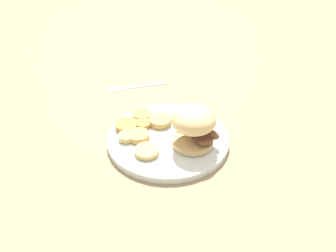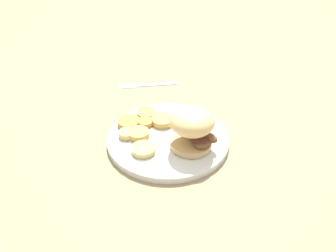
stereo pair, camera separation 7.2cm
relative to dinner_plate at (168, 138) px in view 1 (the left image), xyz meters
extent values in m
plane|color=#937F5B|center=(0.00, 0.00, -0.01)|extent=(4.00, 4.00, 0.00)
cylinder|color=silver|center=(0.00, 0.00, 0.00)|extent=(0.28, 0.28, 0.02)
torus|color=silver|center=(0.00, 0.00, 0.00)|extent=(0.27, 0.27, 0.01)
cylinder|color=tan|center=(0.05, 0.03, 0.01)|extent=(0.09, 0.09, 0.01)
ellipsoid|color=brown|center=(0.08, 0.04, 0.03)|extent=(0.03, 0.04, 0.02)
ellipsoid|color=#563323|center=(0.04, 0.06, 0.04)|extent=(0.06, 0.06, 0.01)
ellipsoid|color=brown|center=(0.06, 0.04, 0.04)|extent=(0.04, 0.04, 0.02)
ellipsoid|color=#4C281E|center=(0.07, 0.04, 0.03)|extent=(0.06, 0.05, 0.02)
ellipsoid|color=brown|center=(0.08, 0.06, 0.03)|extent=(0.04, 0.03, 0.02)
ellipsoid|color=#4C281E|center=(0.01, 0.04, 0.03)|extent=(0.05, 0.05, 0.02)
ellipsoid|color=#E5C17F|center=(0.05, 0.03, 0.07)|extent=(0.09, 0.09, 0.05)
cylinder|color=tan|center=(-0.02, -0.06, 0.01)|extent=(0.05, 0.05, 0.01)
cylinder|color=#BC8942|center=(-0.07, -0.07, 0.01)|extent=(0.05, 0.05, 0.01)
cylinder|color=#BC8942|center=(-0.06, -0.03, 0.01)|extent=(0.04, 0.04, 0.01)
cylinder|color=tan|center=(-0.05, 0.01, 0.01)|extent=(0.05, 0.05, 0.01)
cylinder|color=tan|center=(-0.10, -0.02, 0.01)|extent=(0.05, 0.05, 0.01)
cylinder|color=#DBB766|center=(-0.03, -0.09, 0.01)|extent=(0.04, 0.04, 0.01)
cylinder|color=#DBB766|center=(0.03, -0.07, 0.01)|extent=(0.05, 0.05, 0.01)
cube|color=silver|center=(-0.26, 0.07, -0.01)|extent=(0.05, 0.12, 0.00)
cube|color=silver|center=(-0.28, -0.01, -0.01)|extent=(0.04, 0.05, 0.00)
camera|label=1|loc=(0.51, -0.30, 0.45)|focal=35.00mm
camera|label=2|loc=(0.54, -0.23, 0.45)|focal=35.00mm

